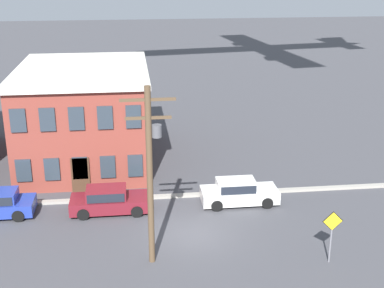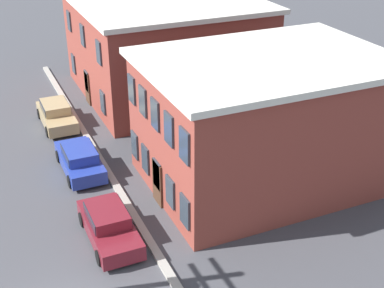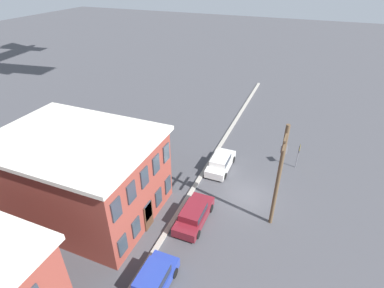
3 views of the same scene
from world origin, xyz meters
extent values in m
cube|color=brown|center=(-19.60, 11.64, 3.16)|extent=(11.95, 11.28, 6.33)
cube|color=silver|center=(-19.60, 11.64, 6.48)|extent=(12.45, 11.78, 0.30)
cube|color=#2D3842|center=(-23.58, 5.94, 1.58)|extent=(0.90, 0.10, 1.40)
cube|color=#2D3842|center=(-23.58, 5.94, 4.75)|extent=(0.90, 0.10, 1.40)
cube|color=#2D3842|center=(-19.60, 5.94, 1.58)|extent=(0.90, 0.10, 1.40)
cube|color=#2D3842|center=(-19.60, 5.94, 4.75)|extent=(0.90, 0.10, 1.40)
cube|color=#2D3842|center=(-15.62, 5.94, 1.58)|extent=(0.90, 0.10, 1.40)
cube|color=#2D3842|center=(-15.62, 5.94, 4.75)|extent=(0.90, 0.10, 1.40)
cube|color=#472D1E|center=(-19.60, 5.94, 1.10)|extent=(1.10, 0.10, 2.20)
cube|color=brown|center=(-6.18, 11.68, 3.09)|extent=(8.24, 11.36, 6.19)
cube|color=silver|center=(-6.18, 11.68, 6.34)|extent=(8.74, 11.86, 0.30)
cube|color=#2D3842|center=(-9.48, 5.94, 1.55)|extent=(0.90, 0.10, 1.40)
cube|color=#2D3842|center=(-9.48, 5.94, 4.64)|extent=(0.90, 0.10, 1.40)
cube|color=#2D3842|center=(-7.83, 5.94, 1.55)|extent=(0.90, 0.10, 1.40)
cube|color=#2D3842|center=(-7.83, 5.94, 4.64)|extent=(0.90, 0.10, 1.40)
cube|color=#2D3842|center=(-6.18, 5.94, 1.55)|extent=(0.90, 0.10, 1.40)
cube|color=#2D3842|center=(-6.18, 5.94, 4.64)|extent=(0.90, 0.10, 1.40)
cube|color=#2D3842|center=(-4.53, 5.94, 1.55)|extent=(0.90, 0.10, 1.40)
cube|color=#2D3842|center=(-4.53, 5.94, 4.64)|extent=(0.90, 0.10, 1.40)
cube|color=#2D3842|center=(-2.89, 5.94, 1.55)|extent=(0.90, 0.10, 1.40)
cube|color=#2D3842|center=(-2.89, 5.94, 4.64)|extent=(0.90, 0.10, 1.40)
cube|color=#472D1E|center=(-6.18, 5.94, 1.10)|extent=(1.10, 0.10, 2.20)
cube|color=tan|center=(-16.95, 3.30, 0.53)|extent=(4.40, 1.80, 0.70)
cube|color=tan|center=(-17.15, 3.30, 1.15)|extent=(2.20, 1.51, 0.55)
cube|color=#1E232D|center=(-17.15, 3.30, 1.15)|extent=(2.02, 1.58, 0.48)
cylinder|color=black|center=(-15.50, 4.15, 0.33)|extent=(0.66, 0.22, 0.66)
cylinder|color=black|center=(-15.50, 2.45, 0.33)|extent=(0.66, 0.22, 0.66)
cylinder|color=black|center=(-18.40, 4.15, 0.33)|extent=(0.66, 0.22, 0.66)
cylinder|color=black|center=(-18.40, 2.45, 0.33)|extent=(0.66, 0.22, 0.66)
cube|color=#233899|center=(-10.73, 3.27, 0.53)|extent=(4.40, 1.80, 0.70)
cube|color=#233899|center=(-10.53, 3.27, 1.15)|extent=(2.20, 1.51, 0.55)
cube|color=#1E232D|center=(-10.53, 3.27, 1.15)|extent=(2.02, 1.58, 0.48)
cylinder|color=black|center=(-12.18, 2.42, 0.33)|extent=(0.66, 0.22, 0.66)
cylinder|color=black|center=(-12.18, 4.12, 0.33)|extent=(0.66, 0.22, 0.66)
cylinder|color=black|center=(-9.28, 2.42, 0.33)|extent=(0.66, 0.22, 0.66)
cylinder|color=black|center=(-9.28, 4.12, 0.33)|extent=(0.66, 0.22, 0.66)
cube|color=maroon|center=(-4.36, 3.04, 0.53)|extent=(4.40, 1.80, 0.70)
cube|color=maroon|center=(-4.56, 3.04, 1.15)|extent=(2.20, 1.51, 0.55)
cube|color=#1E232D|center=(-4.56, 3.04, 1.15)|extent=(2.02, 1.58, 0.48)
cylinder|color=black|center=(-2.91, 3.89, 0.33)|extent=(0.66, 0.22, 0.66)
cylinder|color=black|center=(-2.91, 2.19, 0.33)|extent=(0.66, 0.22, 0.66)
cylinder|color=black|center=(-5.81, 3.89, 0.33)|extent=(0.66, 0.22, 0.66)
cylinder|color=black|center=(-5.81, 2.19, 0.33)|extent=(0.66, 0.22, 0.66)
camera|label=1|loc=(-3.03, -24.34, 13.52)|focal=50.00mm
camera|label=2|loc=(14.18, -1.30, 14.29)|focal=50.00mm
camera|label=3|loc=(-19.87, -3.08, 17.01)|focal=28.00mm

